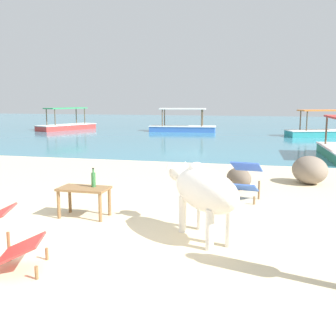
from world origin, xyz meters
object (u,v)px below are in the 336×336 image
(cow, at_px, (204,190))
(boat_blue, at_px, (183,127))
(deck_chair_far, at_px, (5,236))
(boat_red, at_px, (66,125))
(bottle, at_px, (93,179))
(deck_chair_near, at_px, (244,178))
(low_bench_table, at_px, (84,192))
(boat_teal, at_px, (325,131))

(cow, distance_m, boat_blue, 18.00)
(deck_chair_far, bearing_deg, boat_red, 97.03)
(cow, distance_m, deck_chair_far, 2.43)
(cow, bearing_deg, boat_red, -5.35)
(bottle, bearing_deg, boat_blue, 97.49)
(boat_blue, bearing_deg, deck_chair_far, -88.80)
(deck_chair_near, bearing_deg, cow, -0.29)
(low_bench_table, xyz_separation_m, deck_chair_near, (2.31, 1.82, -0.00))
(boat_blue, bearing_deg, bottle, -87.82)
(cow, relative_size, low_bench_table, 2.08)
(deck_chair_near, height_order, boat_teal, boat_teal)
(deck_chair_far, height_order, boat_teal, boat_teal)
(deck_chair_far, distance_m, boat_red, 20.84)
(deck_chair_near, height_order, boat_red, boat_red)
(cow, height_order, boat_teal, boat_teal)
(cow, relative_size, deck_chair_near, 1.89)
(deck_chair_near, bearing_deg, boat_red, -133.94)
(deck_chair_near, height_order, deck_chair_far, same)
(cow, bearing_deg, boat_blue, -24.87)
(boat_red, bearing_deg, cow, -123.60)
(deck_chair_far, xyz_separation_m, boat_blue, (-2.18, 19.09, -0.13))
(low_bench_table, height_order, deck_chair_far, deck_chair_far)
(cow, height_order, boat_red, boat_red)
(cow, distance_m, bottle, 1.91)
(deck_chair_far, relative_size, boat_teal, 0.23)
(cow, relative_size, deck_chair_far, 1.77)
(boat_red, height_order, boat_blue, same)
(boat_red, relative_size, boat_blue, 1.02)
(boat_teal, relative_size, boat_red, 1.01)
(low_bench_table, relative_size, boat_teal, 0.20)
(bottle, relative_size, deck_chair_far, 0.33)
(deck_chair_near, distance_m, boat_teal, 14.16)
(deck_chair_near, distance_m, deck_chair_far, 4.49)
(cow, bearing_deg, boat_teal, -49.25)
(boat_red, bearing_deg, boat_blue, -63.31)
(boat_teal, bearing_deg, boat_red, 156.95)
(low_bench_table, xyz_separation_m, boat_red, (-9.02, 16.68, -0.14))
(low_bench_table, relative_size, deck_chair_near, 0.91)
(deck_chair_far, bearing_deg, boat_teal, 55.03)
(boat_teal, height_order, boat_red, same)
(deck_chair_far, bearing_deg, deck_chair_near, 41.35)
(low_bench_table, xyz_separation_m, boat_blue, (-2.10, 17.01, -0.14))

